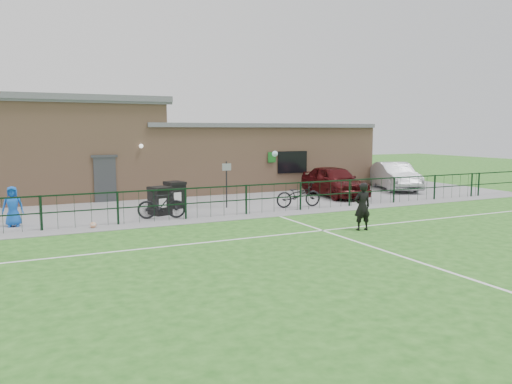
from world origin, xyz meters
name	(u,v)px	position (x,y,z in m)	size (l,w,h in m)	color
ground	(343,267)	(0.00, 0.00, 0.00)	(90.00, 90.00, 0.00)	#255D1B
paving_strip	(181,199)	(0.00, 13.50, 0.01)	(34.00, 13.00, 0.02)	gray
pitch_line_touch	(225,217)	(0.00, 7.80, 0.00)	(28.00, 0.10, 0.01)	white
pitch_line_mid	(270,236)	(0.00, 4.00, 0.00)	(28.00, 0.10, 0.01)	white
pitch_line_perp	(406,258)	(2.00, 0.00, 0.00)	(0.10, 16.00, 0.01)	white
perimeter_fence	(223,201)	(0.00, 8.00, 0.60)	(28.00, 0.10, 1.20)	black
wheelie_bin_left	(160,202)	(-2.12, 9.37, 0.53)	(0.68, 0.77, 1.02)	black
wheelie_bin_right	(175,196)	(-1.09, 10.84, 0.54)	(0.69, 0.78, 1.05)	black
sign_post	(227,185)	(0.93, 9.90, 1.02)	(0.06, 0.06, 2.00)	black
car_maroon	(334,181)	(7.24, 11.00, 0.80)	(1.83, 4.55, 1.55)	#3F0B0D
car_silver	(394,176)	(11.92, 11.92, 0.78)	(1.61, 4.63, 1.53)	#A2A4A9
bicycle_d	(161,204)	(-2.30, 8.48, 0.56)	(0.51, 1.80, 1.08)	black
bicycle_e	(298,195)	(3.81, 8.70, 0.56)	(0.72, 2.06, 1.08)	black
spectator_child	(13,206)	(-7.36, 9.16, 0.72)	(0.69, 0.45, 1.41)	blue
goalkeeper_kick	(359,205)	(3.19, 3.59, 0.85)	(1.99, 3.70, 2.57)	black
ball_ground	(93,225)	(-4.89, 7.72, 0.11)	(0.22, 0.22, 0.22)	silver
clubhouse	(148,151)	(-0.88, 16.50, 2.22)	(24.25, 5.40, 4.96)	tan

